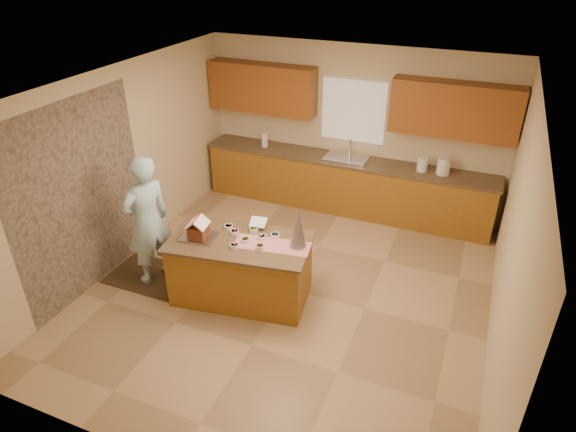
# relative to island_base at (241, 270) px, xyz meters

# --- Properties ---
(floor) EXTENTS (5.50, 5.50, 0.00)m
(floor) POSITION_rel_island_base_xyz_m (0.51, 0.36, -0.41)
(floor) COLOR tan
(floor) RESTS_ON ground
(ceiling) EXTENTS (5.50, 5.50, 0.00)m
(ceiling) POSITION_rel_island_base_xyz_m (0.51, 0.36, 2.29)
(ceiling) COLOR silver
(ceiling) RESTS_ON floor
(wall_back) EXTENTS (5.50, 5.50, 0.00)m
(wall_back) POSITION_rel_island_base_xyz_m (0.51, 3.11, 0.94)
(wall_back) COLOR beige
(wall_back) RESTS_ON floor
(wall_front) EXTENTS (5.50, 5.50, 0.00)m
(wall_front) POSITION_rel_island_base_xyz_m (0.51, -2.39, 0.94)
(wall_front) COLOR beige
(wall_front) RESTS_ON floor
(wall_left) EXTENTS (5.50, 5.50, 0.00)m
(wall_left) POSITION_rel_island_base_xyz_m (-1.99, 0.36, 0.94)
(wall_left) COLOR beige
(wall_left) RESTS_ON floor
(wall_right) EXTENTS (5.50, 5.50, 0.00)m
(wall_right) POSITION_rel_island_base_xyz_m (3.01, 0.36, 0.94)
(wall_right) COLOR beige
(wall_right) RESTS_ON floor
(stone_accent) EXTENTS (0.00, 2.50, 2.50)m
(stone_accent) POSITION_rel_island_base_xyz_m (-1.97, -0.44, 0.84)
(stone_accent) COLOR gray
(stone_accent) RESTS_ON wall_left
(window_curtain) EXTENTS (1.05, 0.03, 1.00)m
(window_curtain) POSITION_rel_island_base_xyz_m (0.51, 3.08, 1.24)
(window_curtain) COLOR white
(window_curtain) RESTS_ON wall_back
(back_counter_base) EXTENTS (4.80, 0.60, 0.88)m
(back_counter_base) POSITION_rel_island_base_xyz_m (0.51, 2.81, 0.03)
(back_counter_base) COLOR #94651E
(back_counter_base) RESTS_ON floor
(back_counter_top) EXTENTS (4.85, 0.63, 0.04)m
(back_counter_top) POSITION_rel_island_base_xyz_m (0.51, 2.81, 0.49)
(back_counter_top) COLOR brown
(back_counter_top) RESTS_ON back_counter_base
(upper_cabinet_left) EXTENTS (1.85, 0.35, 0.80)m
(upper_cabinet_left) POSITION_rel_island_base_xyz_m (-1.04, 2.93, 1.49)
(upper_cabinet_left) COLOR #9C4721
(upper_cabinet_left) RESTS_ON wall_back
(upper_cabinet_right) EXTENTS (1.85, 0.35, 0.80)m
(upper_cabinet_right) POSITION_rel_island_base_xyz_m (2.06, 2.93, 1.49)
(upper_cabinet_right) COLOR #9C4721
(upper_cabinet_right) RESTS_ON wall_back
(sink) EXTENTS (0.70, 0.45, 0.12)m
(sink) POSITION_rel_island_base_xyz_m (0.51, 2.81, 0.48)
(sink) COLOR silver
(sink) RESTS_ON back_counter_top
(faucet) EXTENTS (0.03, 0.03, 0.28)m
(faucet) POSITION_rel_island_base_xyz_m (0.51, 2.99, 0.65)
(faucet) COLOR silver
(faucet) RESTS_ON back_counter_top
(island_base) EXTENTS (1.78, 1.08, 0.82)m
(island_base) POSITION_rel_island_base_xyz_m (0.00, 0.00, 0.00)
(island_base) COLOR #94651E
(island_base) RESTS_ON floor
(island_top) EXTENTS (1.86, 1.17, 0.04)m
(island_top) POSITION_rel_island_base_xyz_m (0.00, 0.00, 0.43)
(island_top) COLOR brown
(island_top) RESTS_ON island_base
(table_runner) EXTENTS (0.97, 0.47, 0.01)m
(table_runner) POSITION_rel_island_base_xyz_m (0.41, 0.06, 0.45)
(table_runner) COLOR #AE0C23
(table_runner) RESTS_ON island_top
(baking_tray) EXTENTS (0.47, 0.38, 0.02)m
(baking_tray) POSITION_rel_island_base_xyz_m (-0.50, -0.12, 0.46)
(baking_tray) COLOR silver
(baking_tray) RESTS_ON island_top
(cookbook) EXTENTS (0.23, 0.19, 0.09)m
(cookbook) POSITION_rel_island_base_xyz_m (0.08, 0.37, 0.53)
(cookbook) COLOR white
(cookbook) RESTS_ON island_top
(tinsel_tree) EXTENTS (0.23, 0.23, 0.51)m
(tinsel_tree) POSITION_rel_island_base_xyz_m (0.71, 0.16, 0.70)
(tinsel_tree) COLOR #B3B4C0
(tinsel_tree) RESTS_ON island_top
(rug) EXTENTS (1.21, 0.79, 0.01)m
(rug) POSITION_rel_island_base_xyz_m (-1.33, -0.09, -0.40)
(rug) COLOR black
(rug) RESTS_ON floor
(boy) EXTENTS (0.64, 0.76, 1.78)m
(boy) POSITION_rel_island_base_xyz_m (-1.28, -0.09, 0.50)
(boy) COLOR #B0E1FB
(boy) RESTS_ON rug
(canister_a) EXTENTS (0.16, 0.16, 0.22)m
(canister_a) POSITION_rel_island_base_xyz_m (1.74, 2.81, 0.62)
(canister_a) COLOR white
(canister_a) RESTS_ON back_counter_top
(canister_b) EXTENTS (0.18, 0.18, 0.26)m
(canister_b) POSITION_rel_island_base_xyz_m (2.04, 2.81, 0.64)
(canister_b) COLOR white
(canister_b) RESTS_ON back_counter_top
(canister_c) EXTENTS (0.14, 0.14, 0.20)m
(canister_c) POSITION_rel_island_base_xyz_m (2.08, 2.81, 0.61)
(canister_c) COLOR white
(canister_c) RESTS_ON back_counter_top
(paper_towel) EXTENTS (0.11, 0.11, 0.24)m
(paper_towel) POSITION_rel_island_base_xyz_m (-0.96, 2.81, 0.63)
(paper_towel) COLOR white
(paper_towel) RESTS_ON back_counter_top
(gingerbread_house) EXTENTS (0.29, 0.30, 0.26)m
(gingerbread_house) POSITION_rel_island_base_xyz_m (-0.50, -0.12, 0.57)
(gingerbread_house) COLOR brown
(gingerbread_house) RESTS_ON baking_tray
(candy_bowls) EXTENTS (0.74, 0.54, 0.05)m
(candy_bowls) POSITION_rel_island_base_xyz_m (0.09, 0.10, 0.47)
(candy_bowls) COLOR #8D2F5F
(candy_bowls) RESTS_ON island_top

